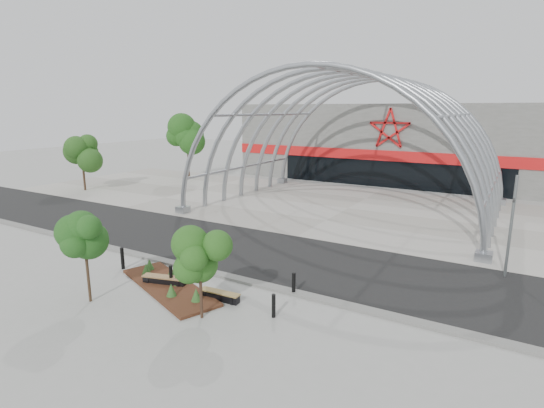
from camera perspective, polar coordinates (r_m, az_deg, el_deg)
The scene contains 19 objects.
ground at distance 19.97m, azimuth -5.93°, elevation -9.49°, with size 140.00×140.00×0.00m, color #9E9E99.
road at distance 22.68m, azimuth -0.65°, elevation -6.64°, with size 140.00×7.00×0.02m, color black.
forecourt at distance 33.13m, azimuth 10.18°, elevation -0.60°, with size 60.00×17.00×0.04m, color #A09A8F.
kerb at distance 19.76m, azimuth -6.37°, elevation -9.56°, with size 60.00×0.50×0.12m, color slate.
arena_building at distance 49.63m, azimuth 17.76°, elevation 8.01°, with size 34.00×15.24×8.00m.
vault_canopy at distance 33.13m, azimuth 10.18°, elevation -0.60°, with size 20.80×15.80×20.36m.
planting_bed at distance 19.09m, azimuth -13.77°, elevation -10.39°, with size 6.22×3.86×0.63m.
signal_pole at distance 21.72m, azimuth 29.47°, elevation -2.47°, with size 0.31×0.66×4.69m.
street_tree_0 at distance 17.97m, azimuth -23.90°, elevation -4.53°, with size 1.54×1.54×3.52m.
street_tree_1 at distance 15.42m, azimuth -9.73°, elevation -6.87°, with size 1.41×1.41×3.34m.
bench_0 at distance 19.29m, azimuth -14.23°, elevation -10.00°, with size 2.03×0.95×0.42m.
bench_1 at distance 17.53m, azimuth -7.02°, elevation -12.16°, with size 1.77×0.50×0.37m.
bollard_0 at distance 21.64m, azimuth -19.46°, elevation -6.90°, with size 0.17×0.17×1.06m, color black.
bollard_1 at distance 19.01m, azimuth -13.43°, elevation -9.40°, with size 0.15×0.15×0.96m, color black.
bollard_2 at distance 20.78m, azimuth -10.58°, elevation -7.22°, with size 0.16×0.16×1.03m, color black.
bollard_3 at distance 17.78m, azimuth 2.93°, elevation -10.64°, with size 0.15×0.15×0.95m, color black.
bollard_4 at distance 15.99m, azimuth 0.22°, elevation -13.52°, with size 0.15×0.15×0.91m, color black.
bg_tree_0 at distance 46.77m, azimuth -11.32°, elevation 8.91°, with size 3.00×3.00×6.45m.
bg_tree_2 at distance 43.14m, azimuth -24.26°, elevation 6.72°, with size 2.55×2.55×5.38m.
Camera 1 is at (11.11, -14.79, 7.51)m, focal length 28.00 mm.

